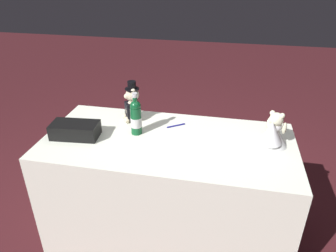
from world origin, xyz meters
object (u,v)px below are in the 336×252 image
object	(u,v)px
signing_pen	(175,126)
teddy_bear_bride	(273,132)
gift_case_black	(75,130)
teddy_bear_groom	(132,105)
champagne_bottle	(136,117)

from	to	relation	value
signing_pen	teddy_bear_bride	bearing A→B (deg)	168.49
teddy_bear_bride	gift_case_black	world-z (taller)	teddy_bear_bride
teddy_bear_groom	teddy_bear_bride	world-z (taller)	teddy_bear_groom
champagne_bottle	gift_case_black	world-z (taller)	champagne_bottle
signing_pen	teddy_bear_groom	bearing A→B (deg)	-6.10
signing_pen	champagne_bottle	bearing A→B (deg)	31.68
champagne_bottle	gift_case_black	bearing A→B (deg)	18.04
teddy_bear_bride	champagne_bottle	bearing A→B (deg)	1.09
champagne_bottle	teddy_bear_groom	bearing A→B (deg)	-64.82
teddy_bear_groom	champagne_bottle	bearing A→B (deg)	115.18
teddy_bear_bride	signing_pen	world-z (taller)	teddy_bear_bride
teddy_bear_bride	gift_case_black	bearing A→B (deg)	6.39
signing_pen	gift_case_black	world-z (taller)	gift_case_black
signing_pen	gift_case_black	xyz separation A→B (m)	(0.60, 0.26, 0.04)
teddy_bear_groom	signing_pen	world-z (taller)	teddy_bear_groom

